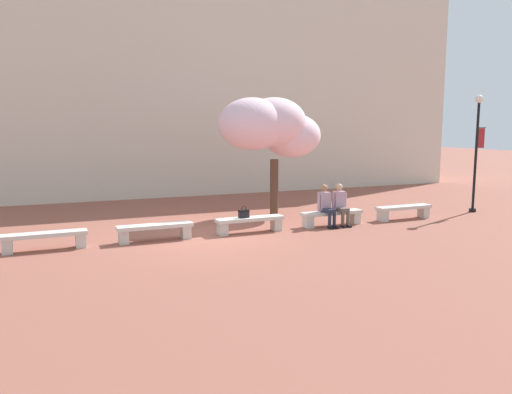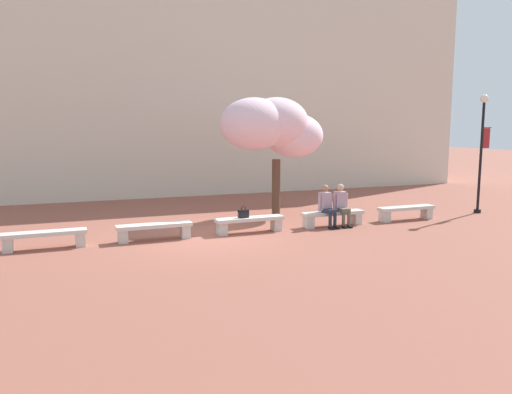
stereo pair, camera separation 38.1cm
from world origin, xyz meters
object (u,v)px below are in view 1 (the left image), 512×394
Objects in this scene: stone_bench_near_east at (250,222)px; stone_bench_east_end at (332,216)px; stone_bench_center at (155,229)px; handbag at (244,213)px; person_seated_left at (326,204)px; cherry_tree_main at (271,127)px; lamp_post_with_banner at (477,143)px; stone_bench_near_west at (45,238)px; stone_bench_far_east at (404,210)px; person_seated_right at (340,203)px.

stone_bench_near_east is 2.74m from stone_bench_east_end.
handbag is at bearing 0.08° from stone_bench_center.
cherry_tree_main is (-0.79, 2.37, 2.32)m from person_seated_left.
lamp_post_with_banner is at bearing 1.17° from stone_bench_center.
cherry_tree_main reaches higher than person_seated_left.
stone_bench_near_west is 5.97× the size of handbag.
person_seated_left is at bearing -1.20° from handbag.
lamp_post_with_banner is at bearing 1.48° from handbag.
person_seated_left is (7.95, -0.05, 0.39)m from stone_bench_near_west.
stone_bench_center is 0.50× the size of cherry_tree_main.
cherry_tree_main is at bearing 53.96° from stone_bench_near_east.
stone_bench_near_west is 1.00× the size of stone_bench_near_east.
person_seated_left is 2.67m from handbag.
person_seated_left is (-2.99, -0.05, 0.39)m from stone_bench_far_east.
stone_bench_near_east is at bearing 0.00° from stone_bench_near_west.
stone_bench_far_east is 0.49× the size of lamp_post_with_banner.
stone_bench_near_east and stone_bench_far_east have the same top height.
lamp_post_with_banner is (3.26, 0.23, 2.17)m from stone_bench_far_east.
handbag is (-2.92, 0.00, 0.27)m from stone_bench_east_end.
cherry_tree_main is (-3.78, 2.32, 2.71)m from stone_bench_far_east.
person_seated_right is at bearing -0.53° from stone_bench_center.
stone_bench_east_end is 3.72m from cherry_tree_main.
person_seated_left is 0.31× the size of lamp_post_with_banner.
stone_bench_east_end is at bearing 11.65° from person_seated_left.
stone_bench_near_east is at bearing 0.00° from stone_bench_center.
cherry_tree_main reaches higher than stone_bench_near_west.
stone_bench_near_east is (5.47, 0.00, 0.00)m from stone_bench_near_west.
stone_bench_near_east is 5.47m from stone_bench_far_east.
person_seated_left is 3.41m from cherry_tree_main.
person_seated_right is at bearing -0.09° from person_seated_left.
stone_bench_near_west is 8.21m from stone_bench_east_end.
cherry_tree_main is 0.97× the size of lamp_post_with_banner.
stone_bench_far_east is (5.47, 0.00, 0.00)m from stone_bench_near_east.
cherry_tree_main is (4.42, 2.32, 2.71)m from stone_bench_center.
lamp_post_with_banner reaches higher than person_seated_right.
person_seated_right is (0.52, -0.00, 0.00)m from person_seated_left.
person_seated_right is 3.19m from handbag.
person_seated_left reaches higher than stone_bench_near_east.
person_seated_right is 3.81× the size of handbag.
lamp_post_with_banner is (14.21, 0.23, 2.17)m from stone_bench_near_west.
person_seated_left reaches higher than stone_bench_east_end.
lamp_post_with_banner reaches higher than stone_bench_center.
handbag is (-2.67, 0.06, -0.12)m from person_seated_left.
stone_bench_near_east is 1.00× the size of stone_bench_east_end.
stone_bench_near_east is 1.57× the size of person_seated_right.
handbag is at bearing 179.93° from stone_bench_east_end.
stone_bench_center is 1.57× the size of person_seated_right.
person_seated_left reaches higher than handbag.
stone_bench_center is 1.00× the size of stone_bench_near_east.
handbag is (-0.19, 0.00, 0.27)m from stone_bench_near_east.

